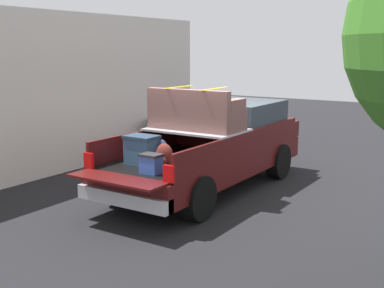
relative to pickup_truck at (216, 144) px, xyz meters
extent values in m
plane|color=black|center=(-0.34, 0.00, -0.95)|extent=(40.00, 40.00, 0.00)
cube|color=#470F0F|center=(-0.34, 0.00, -0.33)|extent=(5.50, 1.92, 0.46)
cube|color=black|center=(-1.54, 0.00, -0.08)|extent=(2.80, 1.80, 0.04)
cube|color=#470F0F|center=(-1.54, 0.93, 0.15)|extent=(2.80, 0.06, 0.50)
cube|color=#470F0F|center=(-1.54, -0.93, 0.15)|extent=(2.80, 0.06, 0.50)
cube|color=#470F0F|center=(-0.17, 0.00, 0.15)|extent=(0.06, 1.80, 0.50)
cube|color=#470F0F|center=(-3.22, 0.00, -0.08)|extent=(0.55, 1.80, 0.04)
cube|color=#B2B2B7|center=(-0.77, 0.00, 0.42)|extent=(1.25, 1.92, 0.04)
cube|color=#470F0F|center=(1.01, 0.00, 0.15)|extent=(2.30, 1.92, 0.50)
cube|color=#2D3842|center=(0.91, 0.00, 0.63)|extent=(1.94, 1.76, 0.46)
cube|color=#470F0F|center=(2.36, 0.00, 0.09)|extent=(0.40, 1.82, 0.38)
cube|color=#B2B2B7|center=(-3.06, 0.00, -0.44)|extent=(0.24, 1.92, 0.24)
cube|color=red|center=(-2.96, 0.88, 0.08)|extent=(0.06, 0.20, 0.28)
cube|color=red|center=(-2.96, -0.88, 0.08)|extent=(0.06, 0.20, 0.28)
cylinder|color=black|center=(1.41, 0.88, -0.54)|extent=(0.81, 0.30, 0.81)
cylinder|color=black|center=(1.41, -0.88, -0.54)|extent=(0.81, 0.30, 0.81)
cylinder|color=black|center=(-2.09, 0.88, -0.54)|extent=(0.81, 0.30, 0.81)
cylinder|color=black|center=(-2.09, -0.88, -0.54)|extent=(0.81, 0.30, 0.81)
cube|color=#335170|center=(-2.18, 0.30, 0.19)|extent=(0.40, 0.55, 0.49)
cube|color=#23394E|center=(-2.18, 0.30, 0.46)|extent=(0.44, 0.59, 0.05)
ellipsoid|color=#283351|center=(-2.00, -0.01, 0.18)|extent=(0.20, 0.31, 0.47)
ellipsoid|color=#283351|center=(-2.11, -0.01, 0.11)|extent=(0.09, 0.22, 0.21)
ellipsoid|color=maroon|center=(-2.33, -0.33, 0.18)|extent=(0.20, 0.36, 0.48)
ellipsoid|color=maroon|center=(-2.44, -0.33, 0.11)|extent=(0.09, 0.25, 0.21)
cube|color=#3359B2|center=(-2.64, -0.28, 0.09)|extent=(0.26, 0.34, 0.30)
cube|color=#262628|center=(-2.64, -0.28, 0.26)|extent=(0.28, 0.36, 0.04)
cube|color=brown|center=(-0.77, 0.00, 0.65)|extent=(0.85, 1.87, 0.42)
cube|color=brown|center=(-1.12, 0.00, 1.06)|extent=(0.16, 1.87, 0.40)
cube|color=brown|center=(-0.72, 0.83, 0.97)|extent=(0.61, 0.20, 0.22)
cube|color=brown|center=(-0.72, -0.84, 0.97)|extent=(0.61, 0.20, 0.22)
cube|color=yellow|center=(-0.77, 0.42, 1.27)|extent=(0.95, 0.03, 0.02)
cube|color=yellow|center=(-0.77, -0.42, 1.27)|extent=(0.95, 0.03, 0.02)
cube|color=silver|center=(-1.16, 3.91, 0.99)|extent=(11.60, 0.36, 3.87)
cylinder|color=#2D2D33|center=(2.25, 3.29, -0.50)|extent=(0.56, 0.56, 0.90)
cylinder|color=#2D2D33|center=(2.25, 3.29, -0.01)|extent=(0.60, 0.60, 0.08)
camera|label=1|loc=(-9.21, -5.40, 2.04)|focal=46.67mm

